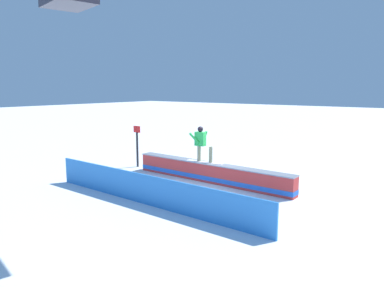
# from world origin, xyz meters

# --- Properties ---
(ground_plane) EXTENTS (120.00, 120.00, 0.00)m
(ground_plane) POSITION_xyz_m (0.00, 0.00, 0.00)
(ground_plane) COLOR white
(grind_box) EXTENTS (7.07, 0.70, 0.76)m
(grind_box) POSITION_xyz_m (0.00, 0.00, 0.34)
(grind_box) COLOR red
(grind_box) RESTS_ON ground_plane
(snowboarder) EXTENTS (1.61, 0.51, 1.40)m
(snowboarder) POSITION_xyz_m (0.40, 0.01, 1.51)
(snowboarder) COLOR silver
(snowboarder) RESTS_ON grind_box
(safety_fence) EXTENTS (8.89, 0.30, 0.96)m
(safety_fence) POSITION_xyz_m (0.00, 3.52, 0.48)
(safety_fence) COLOR #3182DD
(safety_fence) RESTS_ON ground_plane
(trail_marker) EXTENTS (0.40, 0.10, 1.91)m
(trail_marker) POSITION_xyz_m (4.24, -0.24, 1.03)
(trail_marker) COLOR #262628
(trail_marker) RESTS_ON ground_plane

